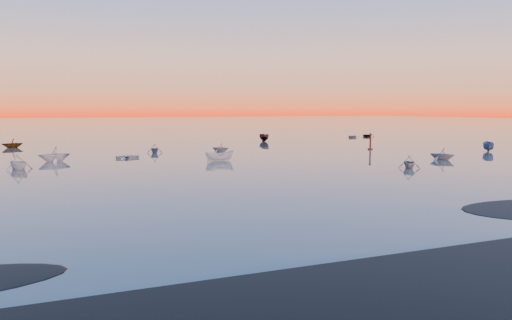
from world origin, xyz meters
TOP-DOWN VIEW (x-y plane):
  - ground at (0.00, 100.00)m, footprint 600.00×600.00m
  - mud_lobes at (0.00, -1.00)m, footprint 140.00×6.00m
  - moored_fleet at (0.00, 53.00)m, footprint 124.00×58.00m
  - boat_near_center at (-0.94, 40.47)m, footprint 1.83×3.93m
  - boat_near_right at (27.16, 30.28)m, footprint 3.85×2.76m
  - channel_marker at (28.64, 48.43)m, footprint 0.84×0.84m

SIDE VIEW (x-z plane):
  - ground at x=0.00m, z-range 0.00..0.00m
  - moored_fleet at x=0.00m, z-range -0.60..0.60m
  - boat_near_center at x=-0.94m, z-range -0.67..0.67m
  - boat_near_right at x=27.16m, z-range -0.62..0.62m
  - mud_lobes at x=0.00m, z-range -0.03..0.05m
  - channel_marker at x=28.64m, z-range -0.31..2.67m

